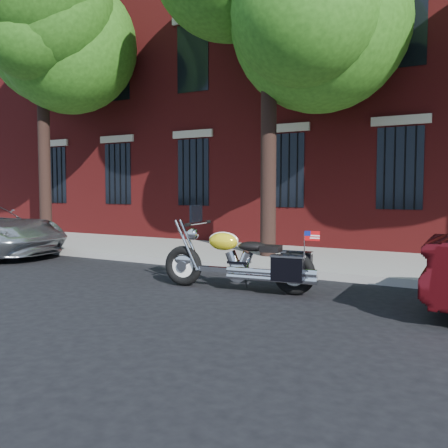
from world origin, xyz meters
The scene contains 6 objects.
ground centered at (0.00, 0.00, 0.00)m, with size 120.00×120.00×0.00m, color black.
curb centered at (0.00, 1.38, 0.07)m, with size 40.00×0.16×0.15m, color gray.
sidewalk centered at (0.00, 3.26, 0.07)m, with size 40.00×3.60×0.15m, color gray.
building centered at (0.00, 10.06, 6.00)m, with size 26.00×10.08×12.00m.
tree_left centered at (-7.08, 2.96, 6.18)m, with size 4.12×3.92×8.54m.
motorcycle centered at (1.57, -0.33, 0.48)m, with size 2.84×0.99×1.42m.
Camera 1 is at (5.37, -7.60, 1.69)m, focal length 40.00 mm.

